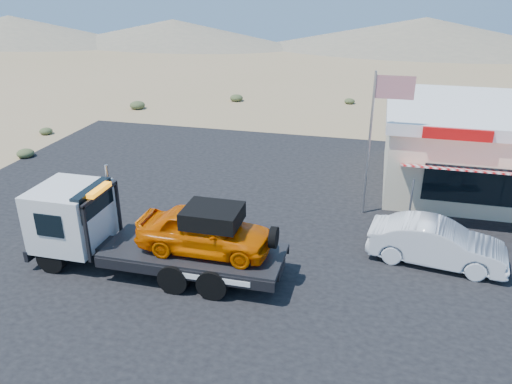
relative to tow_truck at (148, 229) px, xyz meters
The scene contains 8 objects.
ground 3.20m from the tow_truck, 39.61° to the left, with size 120.00×120.00×0.00m, color #907A52.
asphalt_lot 6.52m from the tow_truck, 49.02° to the left, with size 32.00×24.00×0.02m, color black.
tow_truck is the anchor object (origin of this frame).
white_sedan 9.95m from the tow_truck, 16.54° to the left, with size 1.62×4.64×1.53m, color silver.
jerky_store 16.61m from the tow_truck, 40.37° to the left, with size 10.40×9.97×3.90m.
flagpole 9.73m from the tow_truck, 41.56° to the left, with size 1.55×0.10×6.00m.
desert_scrub 14.93m from the tow_truck, 134.56° to the left, with size 23.96×32.51×0.62m.
distant_hills 57.43m from the tow_truck, 97.62° to the left, with size 126.00×48.00×4.20m.
Camera 1 is at (4.94, -15.24, 9.37)m, focal length 35.00 mm.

